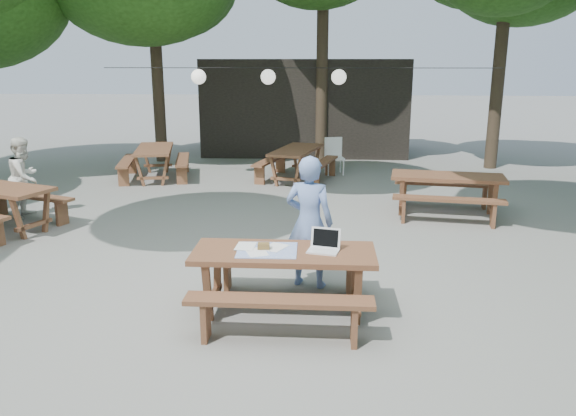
% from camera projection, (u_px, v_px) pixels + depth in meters
% --- Properties ---
extents(ground, '(80.00, 80.00, 0.00)m').
position_uv_depth(ground, '(240.00, 273.00, 7.53)').
color(ground, slate).
rests_on(ground, ground).
extents(pavilion, '(6.00, 3.00, 2.80)m').
position_uv_depth(pavilion, '(306.00, 106.00, 17.27)').
color(pavilion, black).
rests_on(pavilion, ground).
extents(main_picnic_table, '(2.00, 1.58, 0.75)m').
position_uv_depth(main_picnic_table, '(284.00, 282.00, 6.22)').
color(main_picnic_table, '#58321F').
rests_on(main_picnic_table, ground).
extents(picnic_table_ne, '(2.12, 1.85, 0.75)m').
position_uv_depth(picnic_table_ne, '(446.00, 194.00, 10.27)').
color(picnic_table_ne, '#58321F').
rests_on(picnic_table_ne, ground).
extents(picnic_table_far_w, '(1.95, 2.19, 0.75)m').
position_uv_depth(picnic_table_far_w, '(155.00, 163.00, 13.43)').
color(picnic_table_far_w, '#58321F').
rests_on(picnic_table_far_w, ground).
extents(picnic_table_far_e, '(2.00, 2.23, 0.75)m').
position_uv_depth(picnic_table_far_e, '(296.00, 164.00, 13.29)').
color(picnic_table_far_e, '#58321F').
rests_on(picnic_table_far_e, ground).
extents(woman, '(0.69, 0.55, 1.66)m').
position_uv_depth(woman, '(309.00, 222.00, 6.93)').
color(woman, '#728FD0').
rests_on(woman, ground).
extents(second_person, '(0.55, 0.71, 1.45)m').
position_uv_depth(second_person, '(25.00, 177.00, 10.14)').
color(second_person, white).
rests_on(second_person, ground).
extents(plastic_chair, '(0.51, 0.51, 0.90)m').
position_uv_depth(plastic_chair, '(334.00, 164.00, 14.03)').
color(plastic_chair, white).
rests_on(plastic_chair, ground).
extents(laptop, '(0.38, 0.33, 0.24)m').
position_uv_depth(laptop, '(324.00, 245.00, 6.13)').
color(laptop, white).
rests_on(laptop, main_picnic_table).
extents(tabletop_clutter, '(0.70, 0.57, 0.08)m').
position_uv_depth(tabletop_clutter, '(266.00, 249.00, 6.15)').
color(tabletop_clutter, '#3D6BD2').
rests_on(tabletop_clutter, main_picnic_table).
extents(paper_lanterns, '(9.00, 0.34, 0.38)m').
position_uv_depth(paper_lanterns, '(269.00, 77.00, 12.72)').
color(paper_lanterns, black).
rests_on(paper_lanterns, ground).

